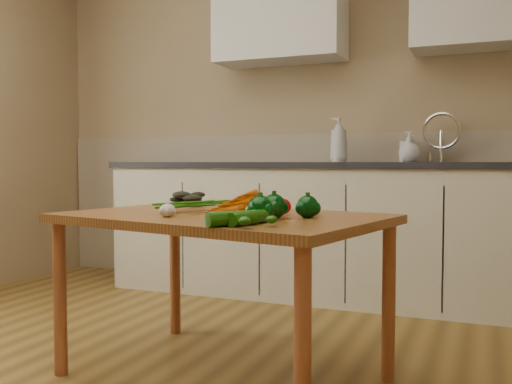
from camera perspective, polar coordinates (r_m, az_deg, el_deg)
The scene contains 18 objects.
room at distance 2.11m, azimuth -15.71°, elevation 12.40°, with size 4.04×5.04×2.64m.
counter_run at distance 3.83m, azimuth 6.08°, elevation -3.63°, with size 2.84×0.64×1.14m.
upper_cabinets at distance 4.00m, azimuth 11.10°, elevation 18.17°, with size 2.15×0.35×0.70m.
table at distance 2.36m, azimuth -3.45°, elevation -4.06°, with size 1.42×1.07×0.69m.
soap_bottle_a at distance 3.86m, azimuth 8.27°, elevation 5.19°, with size 0.11×0.12×0.30m, color silver.
soap_bottle_b at distance 3.85m, azimuth 15.10°, elevation 4.40°, with size 0.09×0.09×0.20m, color silver.
soap_bottle_c at distance 3.80m, azimuth 15.10°, elevation 4.21°, with size 0.13×0.13×0.17m, color silver.
carrot_bunch at distance 2.39m, azimuth -3.47°, elevation -1.37°, with size 0.24×0.18×0.06m, color #CC5704, non-canonical shape.
leafy_greens at distance 2.79m, azimuth -6.73°, elevation -0.47°, with size 0.18×0.16×0.09m, color black, non-canonical shape.
garlic_bulb at distance 2.24m, azimuth -8.84°, elevation -1.82°, with size 0.06×0.06×0.05m, color beige.
pepper_a at distance 2.15m, azimuth 1.82°, elevation -1.46°, with size 0.09×0.09×0.09m, color #023107.
pepper_b at distance 2.19m, azimuth 5.18°, elevation -1.48°, with size 0.08×0.08×0.08m, color #023107.
pepper_c at distance 2.05m, azimuth 0.45°, elevation -1.69°, with size 0.09×0.09×0.09m, color #023107.
tomato_a at distance 2.35m, azimuth 2.71°, elevation -1.44°, with size 0.07×0.07×0.06m, color #8F0208.
tomato_b at distance 2.35m, azimuth 5.36°, elevation -1.50°, with size 0.06×0.06×0.06m, color #C85005.
tomato_c at distance 2.29m, azimuth 5.15°, elevation -1.53°, with size 0.07×0.07×0.07m, color #C85005.
zucchini_a at distance 1.94m, azimuth -0.79°, elevation -2.60°, with size 0.05×0.05×0.19m, color #124307.
zucchini_b at distance 1.90m, azimuth -2.45°, elevation -2.67°, with size 0.05×0.05×0.18m, color #124307.
Camera 1 is at (1.28, -1.47, 0.90)m, focal length 40.00 mm.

